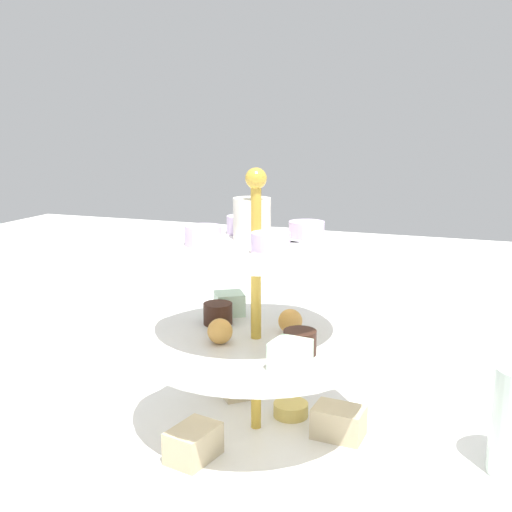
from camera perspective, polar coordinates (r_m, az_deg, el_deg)
ground_plane at (r=0.65m, az=0.00°, el=-16.18°), size 2.40×2.40×0.00m
tiered_serving_stand at (r=0.61m, az=0.03°, el=-9.47°), size 0.28×0.28×0.27m
water_glass_tall_right at (r=0.80m, az=-16.89°, el=-6.85°), size 0.07×0.07×0.11m
butter_knife_left at (r=0.93m, az=7.96°, el=-7.17°), size 0.03×0.17×0.00m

